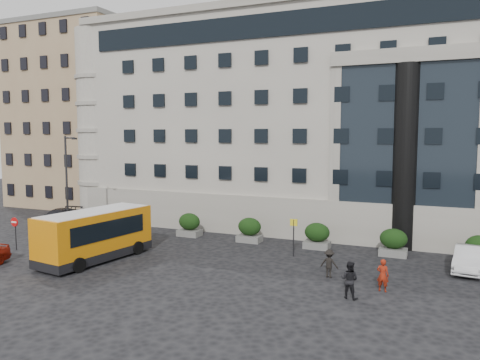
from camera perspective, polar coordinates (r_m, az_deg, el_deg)
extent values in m
plane|color=black|center=(29.48, -6.86, -10.44)|extent=(120.00, 120.00, 0.00)
cube|color=#9D968B|center=(47.22, 13.24, 6.50)|extent=(44.00, 24.00, 18.00)
cylinder|color=black|center=(34.89, 19.50, 2.61)|extent=(1.80, 1.80, 13.00)
cube|color=#997959|center=(58.72, -17.59, 7.16)|extent=(14.00, 14.00, 20.00)
cube|color=#7E6049|center=(74.95, -10.27, 7.69)|extent=(13.00, 13.00, 22.00)
cube|color=#5C5C5A|center=(37.92, -6.18, -6.42)|extent=(1.80, 1.20, 0.50)
ellipsoid|color=black|center=(37.74, -6.19, -5.06)|extent=(1.80, 1.26, 1.34)
cube|color=#5C5C5A|center=(35.71, 1.17, -7.15)|extent=(1.80, 1.20, 0.50)
ellipsoid|color=black|center=(35.51, 1.17, -5.70)|extent=(1.80, 1.26, 1.34)
cube|color=#5C5C5A|center=(34.14, 9.36, -7.81)|extent=(1.80, 1.20, 0.50)
ellipsoid|color=black|center=(33.94, 9.38, -6.30)|extent=(1.80, 1.26, 1.34)
cube|color=#5C5C5A|center=(33.33, 18.16, -8.35)|extent=(1.80, 1.20, 0.50)
ellipsoid|color=black|center=(33.12, 18.21, -6.81)|extent=(1.80, 1.26, 1.34)
cube|color=#5C5C5A|center=(33.31, 27.20, -8.70)|extent=(1.80, 1.20, 0.50)
cylinder|color=#262628|center=(38.25, -20.35, -0.95)|extent=(0.16, 0.16, 8.00)
cylinder|color=#262628|center=(37.72, -20.05, 4.84)|extent=(0.90, 0.12, 0.12)
cube|color=black|center=(37.42, -19.54, 4.78)|extent=(0.35, 0.18, 0.14)
cylinder|color=#262628|center=(31.51, 6.55, -7.04)|extent=(0.08, 0.08, 2.50)
cube|color=yellow|center=(31.30, 6.57, -5.16)|extent=(0.50, 0.06, 0.45)
cylinder|color=#262628|center=(36.68, -25.67, -6.00)|extent=(0.08, 0.08, 2.20)
cylinder|color=red|center=(36.48, -25.80, -4.63)|extent=(0.64, 0.05, 0.64)
cube|color=white|center=(36.45, -25.84, -4.64)|extent=(0.45, 0.04, 0.10)
cube|color=orange|center=(31.72, -17.26, -6.03)|extent=(3.67, 7.98, 2.63)
cube|color=black|center=(32.03, -17.18, -8.52)|extent=(3.71, 8.02, 0.55)
cube|color=black|center=(31.67, -17.27, -5.55)|extent=(3.49, 6.31, 1.15)
cube|color=silver|center=(31.49, -17.32, -3.77)|extent=(3.48, 7.58, 0.18)
cylinder|color=black|center=(31.53, -22.18, -8.91)|extent=(0.40, 0.93, 0.90)
cylinder|color=black|center=(29.51, -19.07, -9.78)|extent=(0.40, 0.93, 0.90)
cylinder|color=black|center=(34.58, -15.58, -7.43)|extent=(0.40, 0.93, 0.90)
cylinder|color=black|center=(32.76, -12.39, -8.08)|extent=(0.40, 0.93, 0.90)
cube|color=maroon|center=(51.43, -9.18, -1.61)|extent=(3.17, 4.39, 2.81)
cube|color=maroon|center=(49.35, -11.41, -2.48)|extent=(2.72, 2.15, 1.91)
cube|color=black|center=(48.74, -12.05, -2.13)|extent=(2.13, 0.44, 0.90)
cylinder|color=black|center=(50.40, -12.33, -3.28)|extent=(0.43, 0.98, 0.94)
cylinder|color=black|center=(48.72, -10.24, -3.54)|extent=(0.43, 0.98, 0.94)
cylinder|color=black|center=(53.08, -9.53, -2.78)|extent=(0.43, 0.98, 0.94)
cylinder|color=black|center=(51.49, -7.47, -3.01)|extent=(0.43, 0.98, 0.94)
imported|color=black|center=(40.74, -20.93, -5.19)|extent=(1.64, 4.65, 1.53)
imported|color=black|center=(45.02, -21.29, -4.26)|extent=(2.62, 5.18, 1.44)
imported|color=black|center=(48.69, -10.80, -3.22)|extent=(3.29, 5.75, 1.51)
imported|color=silver|center=(31.31, 26.12, -8.63)|extent=(2.01, 4.59, 1.47)
imported|color=maroon|center=(25.74, 17.01, -11.04)|extent=(0.68, 0.50, 1.71)
imported|color=black|center=(24.29, 13.20, -11.75)|extent=(1.04, 0.88, 1.88)
imported|color=black|center=(27.44, 10.82, -9.97)|extent=(1.08, 0.68, 1.61)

